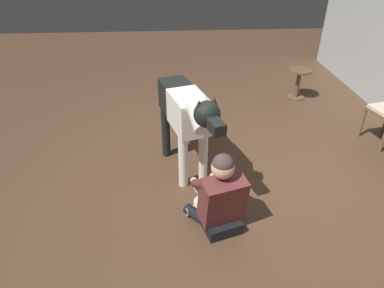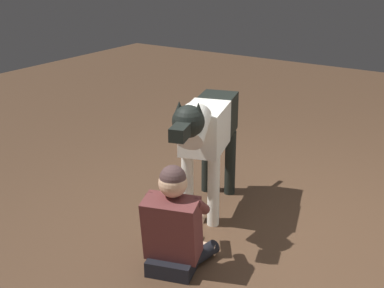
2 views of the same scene
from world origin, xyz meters
name	(u,v)px [view 2 (image 2 of 2)]	position (x,y,z in m)	size (l,w,h in m)	color
ground_plane	(248,220)	(0.00, 0.00, 0.00)	(13.51, 13.51, 0.00)	#523826
person_sitting_on_floor	(174,226)	(0.95, -0.13, 0.34)	(0.69, 0.59, 0.84)	black
large_dog	(207,131)	(0.08, -0.39, 0.79)	(1.55, 0.61, 1.20)	white
hot_dog_on_plate	(188,241)	(0.63, -0.23, 0.02)	(0.26, 0.26, 0.06)	silver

